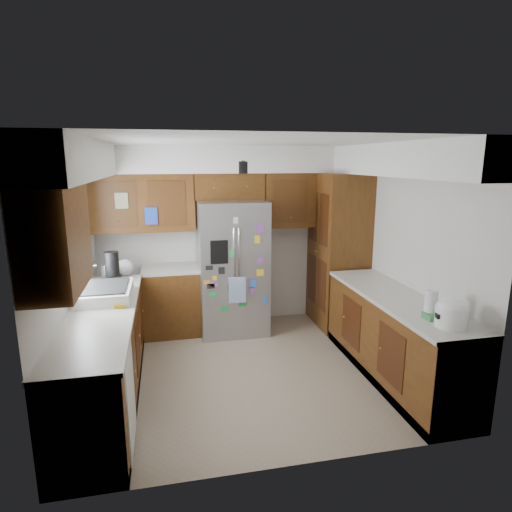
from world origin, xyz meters
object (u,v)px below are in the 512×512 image
Objects in this scene: fridge at (232,267)px; paper_towel at (431,304)px; pantry at (338,251)px; rice_cooker at (452,313)px.

paper_towel is (1.47, -2.29, 0.14)m from fridge.
pantry is at bearing -2.06° from fridge.
pantry is 2.48m from rice_cooker.
pantry reaches higher than fridge.
rice_cooker is 0.25m from paper_towel.
pantry reaches higher than paper_towel.
paper_towel is at bearing 97.11° from rice_cooker.
rice_cooker is (1.50, -2.54, 0.14)m from fridge.
fridge is at bearing 120.58° from rice_cooker.
rice_cooker is at bearing -90.01° from pantry.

